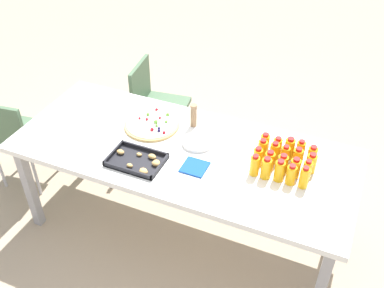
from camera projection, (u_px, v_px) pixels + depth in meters
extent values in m
plane|color=tan|center=(184.00, 228.00, 3.30)|extent=(12.00, 12.00, 0.00)
cube|color=white|center=(182.00, 151.00, 2.84)|extent=(2.19, 0.91, 0.04)
cube|color=#99999E|center=(341.00, 200.00, 3.03)|extent=(0.06, 0.06, 0.72)
cube|color=#99999E|center=(90.00, 130.00, 3.67)|extent=(0.06, 0.06, 0.72)
cube|color=#99999E|center=(320.00, 288.00, 2.49)|extent=(0.06, 0.06, 0.72)
cube|color=#99999E|center=(30.00, 188.00, 3.13)|extent=(0.06, 0.06, 0.72)
cube|color=#4C6B4C|center=(22.00, 134.00, 3.47)|extent=(0.45, 0.45, 0.04)
cube|color=#4C6B4C|center=(1.00, 128.00, 3.21)|extent=(0.38, 0.08, 0.38)
cylinder|color=silver|center=(23.00, 143.00, 3.77)|extent=(0.02, 0.02, 0.41)
cylinder|color=silver|center=(56.00, 150.00, 3.71)|extent=(0.02, 0.02, 0.41)
cylinder|color=silver|center=(0.00, 167.00, 3.53)|extent=(0.02, 0.02, 0.41)
cylinder|color=silver|center=(36.00, 175.00, 3.46)|extent=(0.02, 0.02, 0.41)
cube|color=#4C6B4C|center=(162.00, 108.00, 3.76)|extent=(0.45, 0.45, 0.04)
cube|color=#4C6B4C|center=(140.00, 85.00, 3.69)|extent=(0.08, 0.38, 0.38)
cylinder|color=silver|center=(186.00, 124.00, 4.00)|extent=(0.02, 0.02, 0.41)
cylinder|color=silver|center=(175.00, 145.00, 3.76)|extent=(0.02, 0.02, 0.41)
cylinder|color=silver|center=(153.00, 118.00, 4.07)|extent=(0.02, 0.02, 0.41)
cylinder|color=silver|center=(140.00, 138.00, 3.83)|extent=(0.02, 0.02, 0.41)
cylinder|color=#F9AC14|center=(312.00, 156.00, 2.68)|extent=(0.06, 0.06, 0.12)
cylinder|color=red|center=(314.00, 147.00, 2.64)|extent=(0.04, 0.04, 0.02)
cylinder|color=#F9AD14|center=(300.00, 152.00, 2.70)|extent=(0.05, 0.05, 0.13)
cylinder|color=red|center=(302.00, 142.00, 2.66)|extent=(0.03, 0.03, 0.02)
cylinder|color=#F9AD14|center=(289.00, 149.00, 2.73)|extent=(0.06, 0.06, 0.13)
cylinder|color=red|center=(291.00, 139.00, 2.68)|extent=(0.04, 0.04, 0.02)
cylinder|color=#FAAC14|center=(277.00, 147.00, 2.75)|extent=(0.06, 0.06, 0.12)
cylinder|color=red|center=(278.00, 139.00, 2.71)|extent=(0.04, 0.04, 0.02)
cylinder|color=#F9AE14|center=(265.00, 144.00, 2.78)|extent=(0.06, 0.06, 0.12)
cylinder|color=red|center=(266.00, 135.00, 2.73)|extent=(0.04, 0.04, 0.02)
cylinder|color=#FAAD14|center=(311.00, 164.00, 2.63)|extent=(0.06, 0.06, 0.12)
cylinder|color=red|center=(313.00, 155.00, 2.59)|extent=(0.04, 0.04, 0.02)
cylinder|color=#FAAE14|center=(297.00, 159.00, 2.65)|extent=(0.06, 0.06, 0.13)
cylinder|color=red|center=(299.00, 149.00, 2.60)|extent=(0.04, 0.04, 0.02)
cylinder|color=#F9AC14|center=(285.00, 156.00, 2.67)|extent=(0.05, 0.05, 0.13)
cylinder|color=red|center=(286.00, 147.00, 2.63)|extent=(0.03, 0.03, 0.02)
cylinder|color=#F9AD14|center=(274.00, 153.00, 2.69)|extent=(0.06, 0.06, 0.13)
cylinder|color=red|center=(276.00, 144.00, 2.65)|extent=(0.04, 0.04, 0.02)
cylinder|color=#FAAD14|center=(262.00, 150.00, 2.72)|extent=(0.06, 0.06, 0.13)
cylinder|color=red|center=(263.00, 141.00, 2.67)|extent=(0.04, 0.04, 0.02)
cylinder|color=#FAAD14|center=(307.00, 171.00, 2.57)|extent=(0.05, 0.05, 0.13)
cylinder|color=red|center=(309.00, 162.00, 2.53)|extent=(0.03, 0.03, 0.02)
cylinder|color=#FAAC14|center=(295.00, 168.00, 2.59)|extent=(0.06, 0.06, 0.12)
cylinder|color=red|center=(297.00, 160.00, 2.55)|extent=(0.04, 0.04, 0.02)
cylinder|color=#FAAD14|center=(282.00, 165.00, 2.61)|extent=(0.06, 0.06, 0.12)
cylinder|color=red|center=(284.00, 156.00, 2.57)|extent=(0.04, 0.04, 0.02)
cylinder|color=#F9AD14|center=(269.00, 161.00, 2.64)|extent=(0.06, 0.06, 0.12)
cylinder|color=red|center=(271.00, 153.00, 2.60)|extent=(0.04, 0.04, 0.02)
cylinder|color=#F9AE14|center=(258.00, 158.00, 2.67)|extent=(0.06, 0.06, 0.12)
cylinder|color=red|center=(259.00, 149.00, 2.63)|extent=(0.04, 0.04, 0.02)
cylinder|color=#FAAD14|center=(304.00, 178.00, 2.52)|extent=(0.05, 0.05, 0.13)
cylinder|color=red|center=(306.00, 168.00, 2.47)|extent=(0.03, 0.03, 0.02)
cylinder|color=#FAAE14|center=(291.00, 175.00, 2.55)|extent=(0.06, 0.06, 0.12)
cylinder|color=red|center=(293.00, 166.00, 2.50)|extent=(0.04, 0.04, 0.02)
cylinder|color=#F9AC14|center=(279.00, 171.00, 2.57)|extent=(0.06, 0.06, 0.13)
cylinder|color=red|center=(281.00, 162.00, 2.52)|extent=(0.04, 0.04, 0.02)
cylinder|color=#FAAD14|center=(266.00, 169.00, 2.58)|extent=(0.06, 0.06, 0.13)
cylinder|color=red|center=(267.00, 159.00, 2.54)|extent=(0.04, 0.04, 0.02)
cylinder|color=#FAAE14|center=(255.00, 166.00, 2.61)|extent=(0.05, 0.05, 0.13)
cylinder|color=red|center=(256.00, 156.00, 2.56)|extent=(0.04, 0.04, 0.02)
cylinder|color=tan|center=(152.00, 125.00, 3.02)|extent=(0.37, 0.37, 0.02)
cylinder|color=white|center=(152.00, 123.00, 3.02)|extent=(0.34, 0.34, 0.01)
sphere|color=red|center=(147.00, 119.00, 3.04)|extent=(0.02, 0.02, 0.02)
sphere|color=#66B238|center=(168.00, 114.00, 3.08)|extent=(0.02, 0.02, 0.02)
sphere|color=#66B238|center=(148.00, 114.00, 3.08)|extent=(0.02, 0.02, 0.02)
sphere|color=#66B238|center=(166.00, 122.00, 3.01)|extent=(0.02, 0.02, 0.02)
sphere|color=red|center=(152.00, 129.00, 2.94)|extent=(0.02, 0.02, 0.02)
sphere|color=#66B238|center=(156.00, 122.00, 3.01)|extent=(0.03, 0.03, 0.03)
sphere|color=#1E1947|center=(159.00, 131.00, 2.93)|extent=(0.02, 0.02, 0.02)
sphere|color=red|center=(140.00, 118.00, 3.05)|extent=(0.02, 0.02, 0.02)
sphere|color=red|center=(164.00, 133.00, 2.92)|extent=(0.02, 0.02, 0.02)
sphere|color=red|center=(157.00, 109.00, 3.13)|extent=(0.02, 0.02, 0.02)
sphere|color=#1E1947|center=(159.00, 128.00, 2.96)|extent=(0.02, 0.02, 0.02)
sphere|color=red|center=(160.00, 118.00, 3.05)|extent=(0.02, 0.02, 0.02)
sphere|color=#66B238|center=(157.00, 126.00, 2.98)|extent=(0.02, 0.02, 0.02)
cube|color=black|center=(136.00, 161.00, 2.73)|extent=(0.34, 0.24, 0.01)
cube|color=black|center=(145.00, 149.00, 2.80)|extent=(0.34, 0.01, 0.03)
cube|color=black|center=(127.00, 171.00, 2.64)|extent=(0.34, 0.01, 0.03)
cube|color=black|center=(160.00, 167.00, 2.67)|extent=(0.01, 0.24, 0.03)
cube|color=black|center=(113.00, 153.00, 2.77)|extent=(0.01, 0.24, 0.03)
ellipsoid|color=tan|center=(156.00, 164.00, 2.68)|extent=(0.05, 0.04, 0.03)
ellipsoid|color=tan|center=(130.00, 165.00, 2.68)|extent=(0.04, 0.03, 0.02)
ellipsoid|color=tan|center=(120.00, 152.00, 2.77)|extent=(0.05, 0.04, 0.03)
ellipsoid|color=tan|center=(143.00, 172.00, 2.62)|extent=(0.06, 0.04, 0.03)
ellipsoid|color=tan|center=(139.00, 154.00, 2.76)|extent=(0.04, 0.03, 0.02)
ellipsoid|color=tan|center=(143.00, 170.00, 2.64)|extent=(0.05, 0.03, 0.03)
ellipsoid|color=tan|center=(152.00, 156.00, 2.74)|extent=(0.05, 0.04, 0.03)
ellipsoid|color=tan|center=(153.00, 157.00, 2.74)|extent=(0.05, 0.03, 0.03)
ellipsoid|color=tan|center=(157.00, 162.00, 2.70)|extent=(0.04, 0.03, 0.02)
cylinder|color=silver|center=(197.00, 144.00, 2.87)|extent=(0.20, 0.20, 0.00)
cylinder|color=silver|center=(197.00, 143.00, 2.87)|extent=(0.20, 0.20, 0.00)
cylinder|color=silver|center=(197.00, 142.00, 2.86)|extent=(0.20, 0.20, 0.00)
cylinder|color=silver|center=(197.00, 142.00, 2.86)|extent=(0.20, 0.20, 0.00)
cylinder|color=silver|center=(197.00, 141.00, 2.86)|extent=(0.20, 0.20, 0.00)
cube|color=#194CA5|center=(195.00, 167.00, 2.69)|extent=(0.15, 0.15, 0.01)
cylinder|color=#9E7A56|center=(194.00, 115.00, 2.98)|extent=(0.04, 0.04, 0.17)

